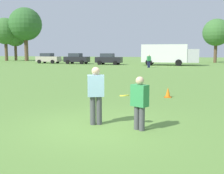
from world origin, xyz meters
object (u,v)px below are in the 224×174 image
object	(u,v)px
player_defender	(140,101)
parked_car_center	(108,59)
player_thrower	(96,92)
parked_car_mid_left	(77,58)
frisbee	(124,96)
bystander_sideline_watcher	(149,60)
parked_car_near_left	(48,58)
box_truck	(169,54)
traffic_cone	(168,93)

from	to	relation	value
player_defender	parked_car_center	xyz separation A→B (m)	(-12.44, 35.61, 0.09)
player_thrower	parked_car_mid_left	size ratio (longest dim) A/B	0.41
frisbee	bystander_sideline_watcher	world-z (taller)	bystander_sideline_watcher
player_defender	parked_car_mid_left	distance (m)	41.18
frisbee	bystander_sideline_watcher	bearing A→B (deg)	98.40
player_defender	parked_car_near_left	distance (m)	44.41
player_thrower	parked_car_center	world-z (taller)	parked_car_center
box_truck	bystander_sideline_watcher	world-z (taller)	box_truck
frisbee	parked_car_mid_left	size ratio (longest dim) A/B	0.06
parked_car_near_left	parked_car_mid_left	xyz separation A→B (m)	(5.75, -0.40, 0.00)
player_defender	box_truck	world-z (taller)	box_truck
traffic_cone	parked_car_near_left	distance (m)	39.77
parked_car_center	bystander_sideline_watcher	size ratio (longest dim) A/B	2.44
player_thrower	frisbee	world-z (taller)	player_thrower
player_thrower	player_defender	size ratio (longest dim) A/B	1.15
player_defender	frisbee	bearing A→B (deg)	154.97
player_thrower	frisbee	xyz separation A→B (m)	(0.86, 0.04, -0.06)
player_thrower	parked_car_mid_left	distance (m)	40.40
box_truck	player_defender	bearing A→B (deg)	-85.34
traffic_cone	parked_car_near_left	xyz separation A→B (m)	(-24.52, 31.31, 0.69)
parked_car_mid_left	parked_car_center	world-z (taller)	same
traffic_cone	frisbee	bearing A→B (deg)	-96.83
traffic_cone	box_truck	distance (m)	30.53
frisbee	parked_car_near_left	xyz separation A→B (m)	(-23.85, 36.91, 0.01)
parked_car_center	bystander_sideline_watcher	bearing A→B (deg)	-39.41
parked_car_near_left	box_truck	xyz separation A→B (m)	(21.40, -0.97, 0.83)
frisbee	bystander_sideline_watcher	xyz separation A→B (m)	(-4.29, 29.09, 0.07)
player_defender	frisbee	xyz separation A→B (m)	(-0.50, 0.23, 0.08)
traffic_cone	box_truck	xyz separation A→B (m)	(-3.12, 30.34, 1.52)
frisbee	traffic_cone	world-z (taller)	frisbee
player_thrower	box_truck	world-z (taller)	box_truck
parked_car_near_left	player_thrower	bearing A→B (deg)	-58.11
player_defender	bystander_sideline_watcher	distance (m)	29.71
player_defender	box_truck	distance (m)	36.30
box_truck	bystander_sideline_watcher	bearing A→B (deg)	-105.08
parked_car_near_left	parked_car_mid_left	size ratio (longest dim) A/B	1.00
player_thrower	box_truck	size ratio (longest dim) A/B	0.20
parked_car_near_left	bystander_sideline_watcher	size ratio (longest dim) A/B	2.44
parked_car_near_left	parked_car_mid_left	bearing A→B (deg)	-4.02
player_thrower	parked_car_near_left	bearing A→B (deg)	121.89
player_defender	frisbee	distance (m)	0.56
player_defender	traffic_cone	size ratio (longest dim) A/B	3.12
bystander_sideline_watcher	player_defender	bearing A→B (deg)	-80.71
player_thrower	parked_car_center	xyz separation A→B (m)	(-11.08, 35.41, -0.05)
player_defender	parked_car_near_left	bearing A→B (deg)	123.24
parked_car_center	player_thrower	bearing A→B (deg)	-72.62
player_thrower	traffic_cone	distance (m)	5.89
box_truck	player_thrower	bearing A→B (deg)	-87.47
frisbee	parked_car_mid_left	bearing A→B (deg)	116.36
traffic_cone	parked_car_center	xyz separation A→B (m)	(-12.61, 29.77, 0.69)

